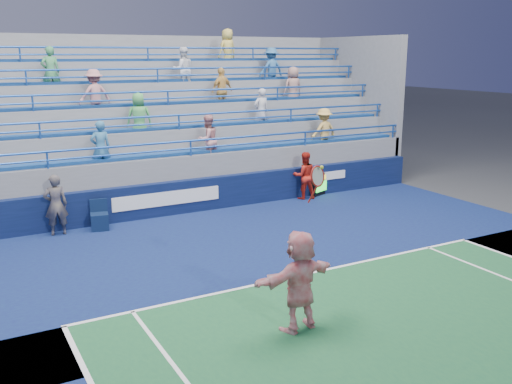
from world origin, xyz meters
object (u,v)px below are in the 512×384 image
judge_chair (100,220)px  line_judge (56,205)px  serve_speed_board (323,183)px  ball_girl (304,176)px  tennis_player (300,281)px

judge_chair → line_judge: (-1.19, 0.07, 0.61)m
serve_speed_board → ball_girl: bearing=-168.2°
serve_speed_board → judge_chair: judge_chair is taller
line_judge → ball_girl: (8.62, 0.14, -0.04)m
line_judge → ball_girl: size_ratio=1.05×
serve_speed_board → ball_girl: (-0.96, -0.20, 0.43)m
serve_speed_board → ball_girl: size_ratio=0.69×
judge_chair → line_judge: bearing=176.8°
judge_chair → ball_girl: ball_girl is taller
line_judge → ball_girl: bearing=-176.7°
tennis_player → serve_speed_board: bearing=52.4°
serve_speed_board → judge_chair: 8.40m
line_judge → serve_speed_board: bearing=-175.6°
serve_speed_board → line_judge: size_ratio=0.66×
serve_speed_board → line_judge: 9.60m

